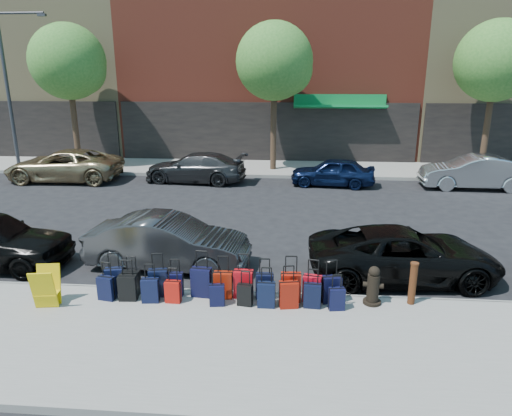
# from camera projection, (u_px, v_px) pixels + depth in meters

# --- Properties ---
(ground) EXTENTS (120.00, 120.00, 0.00)m
(ground) POSITION_uv_depth(u_px,v_px,m) (244.00, 232.00, 14.89)
(ground) COLOR black
(ground) RESTS_ON ground
(sidewalk_near) EXTENTS (60.00, 4.00, 0.15)m
(sidewalk_near) POSITION_uv_depth(u_px,v_px,m) (208.00, 343.00, 8.66)
(sidewalk_near) COLOR gray
(sidewalk_near) RESTS_ON ground
(sidewalk_far) EXTENTS (60.00, 4.00, 0.15)m
(sidewalk_far) POSITION_uv_depth(u_px,v_px,m) (264.00, 168.00, 24.41)
(sidewalk_far) COLOR gray
(sidewalk_far) RESTS_ON ground
(curb_near) EXTENTS (60.00, 0.08, 0.15)m
(curb_near) POSITION_uv_depth(u_px,v_px,m) (224.00, 293.00, 10.59)
(curb_near) COLOR gray
(curb_near) RESTS_ON ground
(curb_far) EXTENTS (60.00, 0.08, 0.15)m
(curb_far) POSITION_uv_depth(u_px,v_px,m) (261.00, 176.00, 22.49)
(curb_far) COLOR gray
(curb_far) RESTS_ON ground
(building_left) EXTENTS (15.00, 12.12, 16.00)m
(building_left) POSITION_uv_depth(u_px,v_px,m) (38.00, 27.00, 31.03)
(building_left) COLOR #928159
(building_left) RESTS_ON ground
(tree_left) EXTENTS (3.80, 3.80, 7.27)m
(tree_left) POSITION_uv_depth(u_px,v_px,m) (71.00, 64.00, 23.18)
(tree_left) COLOR black
(tree_left) RESTS_ON sidewalk_far
(tree_center) EXTENTS (3.80, 3.80, 7.27)m
(tree_center) POSITION_uv_depth(u_px,v_px,m) (277.00, 64.00, 22.36)
(tree_center) COLOR black
(tree_center) RESTS_ON sidewalk_far
(tree_right) EXTENTS (3.80, 3.80, 7.27)m
(tree_right) POSITION_uv_depth(u_px,v_px,m) (499.00, 63.00, 21.54)
(tree_right) COLOR black
(tree_right) RESTS_ON sidewalk_far
(streetlight) EXTENTS (2.59, 0.18, 8.00)m
(streetlight) POSITION_uv_depth(u_px,v_px,m) (10.00, 79.00, 22.96)
(streetlight) COLOR #333338
(streetlight) RESTS_ON sidewalk_far
(suitcase_front_0) EXTENTS (0.43, 0.29, 0.95)m
(suitcase_front_0) POSITION_uv_depth(u_px,v_px,m) (115.00, 280.00, 10.40)
(suitcase_front_0) COLOR black
(suitcase_front_0) RESTS_ON sidewalk_near
(suitcase_front_1) EXTENTS (0.37, 0.21, 0.90)m
(suitcase_front_1) POSITION_uv_depth(u_px,v_px,m) (132.00, 282.00, 10.34)
(suitcase_front_1) COLOR black
(suitcase_front_1) RESTS_ON sidewalk_near
(suitcase_front_2) EXTENTS (0.45, 0.30, 1.00)m
(suitcase_front_2) POSITION_uv_depth(u_px,v_px,m) (158.00, 283.00, 10.25)
(suitcase_front_2) COLOR black
(suitcase_front_2) RESTS_ON sidewalk_near
(suitcase_front_3) EXTENTS (0.37, 0.22, 0.86)m
(suitcase_front_3) POSITION_uv_depth(u_px,v_px,m) (175.00, 284.00, 10.29)
(suitcase_front_3) COLOR black
(suitcase_front_3) RESTS_ON sidewalk_near
(suitcase_front_4) EXTENTS (0.46, 0.28, 1.07)m
(suitcase_front_4) POSITION_uv_depth(u_px,v_px,m) (201.00, 282.00, 10.23)
(suitcase_front_4) COLOR black
(suitcase_front_4) RESTS_ON sidewalk_near
(suitcase_front_5) EXTENTS (0.41, 0.24, 0.98)m
(suitcase_front_5) POSITION_uv_depth(u_px,v_px,m) (223.00, 285.00, 10.16)
(suitcase_front_5) COLOR maroon
(suitcase_front_5) RESTS_ON sidewalk_near
(suitcase_front_6) EXTENTS (0.43, 0.25, 1.03)m
(suitcase_front_6) POSITION_uv_depth(u_px,v_px,m) (243.00, 284.00, 10.17)
(suitcase_front_6) COLOR #B40B13
(suitcase_front_6) RESTS_ON sidewalk_near
(suitcase_front_7) EXTENTS (0.40, 0.23, 0.93)m
(suitcase_front_7) POSITION_uv_depth(u_px,v_px,m) (265.00, 286.00, 10.15)
(suitcase_front_7) COLOR black
(suitcase_front_7) RESTS_ON sidewalk_near
(suitcase_front_8) EXTENTS (0.44, 0.26, 1.04)m
(suitcase_front_8) POSITION_uv_depth(u_px,v_px,m) (291.00, 287.00, 10.01)
(suitcase_front_8) COLOR #991509
(suitcase_front_8) RESTS_ON sidewalk_near
(suitcase_front_9) EXTENTS (0.44, 0.30, 0.97)m
(suitcase_front_9) POSITION_uv_depth(u_px,v_px,m) (312.00, 288.00, 10.00)
(suitcase_front_9) COLOR #B50B1A
(suitcase_front_9) RESTS_ON sidewalk_near
(suitcase_front_10) EXTENTS (0.44, 0.30, 0.97)m
(suitcase_front_10) POSITION_uv_depth(u_px,v_px,m) (331.00, 289.00, 9.96)
(suitcase_front_10) COLOR black
(suitcase_front_10) RESTS_ON sidewalk_near
(suitcase_back_0) EXTENTS (0.40, 0.28, 0.87)m
(suitcase_back_0) POSITION_uv_depth(u_px,v_px,m) (107.00, 288.00, 10.09)
(suitcase_back_0) COLOR black
(suitcase_back_0) RESTS_ON sidewalk_near
(suitcase_back_1) EXTENTS (0.41, 0.25, 0.93)m
(suitcase_back_1) POSITION_uv_depth(u_px,v_px,m) (128.00, 288.00, 10.07)
(suitcase_back_1) COLOR black
(suitcase_back_1) RESTS_ON sidewalk_near
(suitcase_back_2) EXTENTS (0.39, 0.25, 0.88)m
(suitcase_back_2) POSITION_uv_depth(u_px,v_px,m) (150.00, 290.00, 9.98)
(suitcase_back_2) COLOR black
(suitcase_back_2) RESTS_ON sidewalk_near
(suitcase_back_3) EXTENTS (0.34, 0.20, 0.79)m
(suitcase_back_3) POSITION_uv_depth(u_px,v_px,m) (173.00, 292.00, 9.98)
(suitcase_back_3) COLOR #B4130B
(suitcase_back_3) RESTS_ON sidewalk_near
(suitcase_back_5) EXTENTS (0.34, 0.23, 0.77)m
(suitcase_back_5) POSITION_uv_depth(u_px,v_px,m) (217.00, 295.00, 9.84)
(suitcase_back_5) COLOR black
(suitcase_back_5) RESTS_ON sidewalk_near
(suitcase_back_6) EXTENTS (0.35, 0.24, 0.78)m
(suitcase_back_6) POSITION_uv_depth(u_px,v_px,m) (245.00, 295.00, 9.85)
(suitcase_back_6) COLOR black
(suitcase_back_6) RESTS_ON sidewalk_near
(suitcase_back_7) EXTENTS (0.38, 0.22, 0.89)m
(suitcase_back_7) POSITION_uv_depth(u_px,v_px,m) (266.00, 295.00, 9.77)
(suitcase_back_7) COLOR black
(suitcase_back_7) RESTS_ON sidewalk_near
(suitcase_back_8) EXTENTS (0.43, 0.30, 0.94)m
(suitcase_back_8) POSITION_uv_depth(u_px,v_px,m) (289.00, 295.00, 9.75)
(suitcase_back_8) COLOR maroon
(suitcase_back_8) RESTS_ON sidewalk_near
(suitcase_back_9) EXTENTS (0.38, 0.23, 0.87)m
(suitcase_back_9) POSITION_uv_depth(u_px,v_px,m) (312.00, 295.00, 9.76)
(suitcase_back_9) COLOR black
(suitcase_back_9) RESTS_ON sidewalk_near
(suitcase_back_10) EXTENTS (0.35, 0.24, 0.79)m
(suitcase_back_10) POSITION_uv_depth(u_px,v_px,m) (337.00, 299.00, 9.66)
(suitcase_back_10) COLOR black
(suitcase_back_10) RESTS_ON sidewalk_near
(fire_hydrant) EXTENTS (0.45, 0.39, 0.87)m
(fire_hydrant) POSITION_uv_depth(u_px,v_px,m) (373.00, 287.00, 9.87)
(fire_hydrant) COLOR black
(fire_hydrant) RESTS_ON sidewalk_near
(bollard) EXTENTS (0.18, 0.18, 0.96)m
(bollard) POSITION_uv_depth(u_px,v_px,m) (413.00, 283.00, 9.84)
(bollard) COLOR #38190C
(bollard) RESTS_ON sidewalk_near
(display_rack) EXTENTS (0.57, 0.61, 0.88)m
(display_rack) POSITION_uv_depth(u_px,v_px,m) (46.00, 288.00, 9.75)
(display_rack) COLOR #DEBC0C
(display_rack) RESTS_ON sidewalk_near
(car_near_1) EXTENTS (4.35, 1.80, 1.40)m
(car_near_1) POSITION_uv_depth(u_px,v_px,m) (168.00, 242.00, 12.01)
(car_near_1) COLOR #363639
(car_near_1) RESTS_ON ground
(car_near_2) EXTENTS (4.84, 2.52, 1.30)m
(car_near_2) POSITION_uv_depth(u_px,v_px,m) (404.00, 254.00, 11.37)
(car_near_2) COLOR black
(car_near_2) RESTS_ON ground
(car_far_0) EXTENTS (5.44, 2.62, 1.49)m
(car_far_0) POSITION_uv_depth(u_px,v_px,m) (64.00, 165.00, 21.71)
(car_far_0) COLOR #97825C
(car_far_0) RESTS_ON ground
(car_far_1) EXTENTS (4.95, 2.46, 1.38)m
(car_far_1) POSITION_uv_depth(u_px,v_px,m) (195.00, 168.00, 21.49)
(car_far_1) COLOR #2E2E30
(car_far_1) RESTS_ON ground
(car_far_2) EXTENTS (3.92, 1.92, 1.29)m
(car_far_2) POSITION_uv_depth(u_px,v_px,m) (333.00, 172.00, 20.77)
(car_far_2) COLOR #0C1737
(car_far_2) RESTS_ON ground
(car_far_3) EXTENTS (4.60, 1.73, 1.50)m
(car_far_3) POSITION_uv_depth(u_px,v_px,m) (474.00, 172.00, 20.23)
(car_far_3) COLOR #B1B4B8
(car_far_3) RESTS_ON ground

